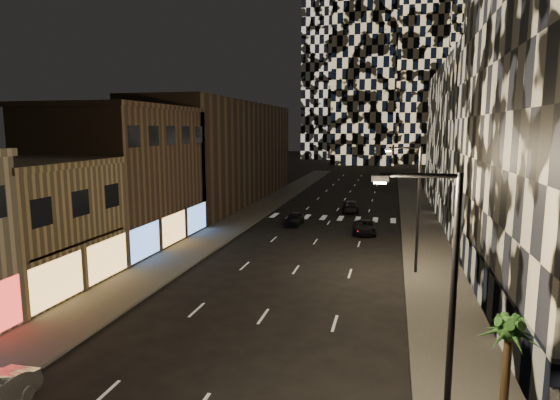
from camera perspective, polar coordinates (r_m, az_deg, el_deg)
The scene contains 15 objects.
sidewalk_left at distance 57.37m, azimuth -3.60°, elevation -1.67°, with size 4.00×120.00×0.15m, color #47443F.
sidewalk_right at distance 54.96m, azimuth 16.76°, elevation -2.48°, with size 4.00×120.00×0.15m, color #47443F.
curb_left at distance 56.79m, azimuth -1.58°, elevation -1.76°, with size 0.20×120.00×0.15m, color #4C4C47.
curb_right at distance 54.88m, azimuth 14.57°, elevation -2.41°, with size 0.20×120.00×0.15m, color #4C4C47.
retail_tan at distance 34.99m, azimuth -29.54°, elevation -2.95°, with size 10.00×10.00×8.00m, color #7C684A.
retail_brown at distance 44.51m, azimuth -18.74°, elevation 2.59°, with size 10.00×15.00×12.00m, color #4A392A.
retail_filler_left at distance 68.25m, azimuth -6.81°, elevation 5.79°, with size 10.00×40.00×14.00m, color #4A392A.
midrise_base at distance 30.26m, azimuth 23.83°, elevation -9.12°, with size 0.60×25.00×3.00m, color #383838.
midrise_filler_right at distance 62.33m, azimuth 26.06°, elevation 6.55°, with size 16.00×40.00×18.00m, color #232326.
streetlight_near at distance 14.86m, azimuth 19.37°, elevation -11.56°, with size 2.55×0.25×9.00m.
streetlight_far at distance 34.30m, azimuth 16.14°, elevation -0.07°, with size 2.55×0.25×9.00m.
car_dark_midlane at distance 50.89m, azimuth 1.74°, elevation -2.27°, with size 1.65×4.10×1.40m, color black.
car_dark_oncoming at distance 59.50m, azimuth 8.63°, elevation -0.74°, with size 2.04×5.02×1.46m, color black.
car_dark_rightlane at distance 47.40m, azimuth 10.28°, elevation -3.28°, with size 2.17×4.71×1.31m, color black.
palm_tree at distance 17.46m, azimuth 26.10°, elevation -14.88°, with size 2.12×2.17×4.24m.
Camera 1 is at (6.75, -3.89, 10.37)m, focal length 30.00 mm.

